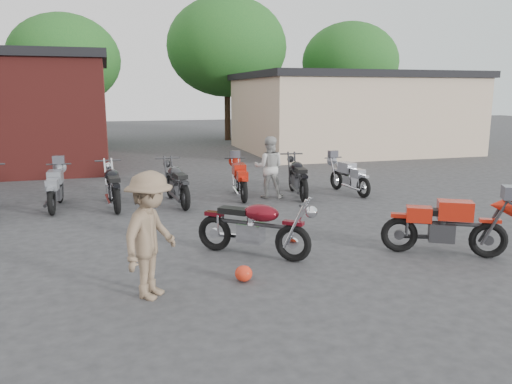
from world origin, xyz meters
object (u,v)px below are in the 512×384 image
object	(u,v)px
row_bike_6	(349,175)
sportbike	(447,223)
row_bike_2	(113,184)
helmet	(244,273)
row_bike_3	(177,181)
row_bike_5	(298,175)
person_tan	(151,235)
vintage_motorcycle	(255,223)
row_bike_4	(240,178)
row_bike_1	(55,186)
person_light	(269,167)

from	to	relation	value
row_bike_6	sportbike	bearing A→B (deg)	162.46
row_bike_2	helmet	bearing A→B (deg)	-167.60
row_bike_3	row_bike_5	size ratio (longest dim) A/B	1.01
helmet	row_bike_6	bearing A→B (deg)	50.87
row_bike_5	helmet	bearing A→B (deg)	160.93
row_bike_3	person_tan	bearing A→B (deg)	162.91
vintage_motorcycle	row_bike_5	distance (m)	5.35
row_bike_4	row_bike_6	xyz separation A→B (m)	(3.13, -0.33, -0.03)
vintage_motorcycle	person_tan	world-z (taller)	person_tan
row_bike_1	row_bike_2	bearing A→B (deg)	-98.76
sportbike	row_bike_3	bearing A→B (deg)	155.59
row_bike_5	row_bike_6	world-z (taller)	row_bike_5
person_light	row_bike_3	distance (m)	2.55
row_bike_3	row_bike_6	bearing A→B (deg)	-96.27
helmet	row_bike_3	xyz separation A→B (m)	(-0.25, 5.72, 0.49)
helmet	row_bike_2	bearing A→B (deg)	107.62
row_bike_3	person_light	bearing A→B (deg)	-94.03
row_bike_1	row_bike_4	xyz separation A→B (m)	(4.72, -0.02, -0.01)
person_tan	row_bike_6	bearing A→B (deg)	-10.43
vintage_motorcycle	person_light	xyz separation A→B (m)	(1.79, 4.72, 0.24)
person_tan	row_bike_6	distance (m)	8.45
row_bike_2	person_light	bearing A→B (deg)	-94.89
person_tan	helmet	bearing A→B (deg)	-46.86
sportbike	row_bike_1	size ratio (longest dim) A/B	1.06
row_bike_1	row_bike_2	xyz separation A→B (m)	(1.37, -0.27, 0.04)
person_light	row_bike_4	bearing A→B (deg)	2.75
vintage_motorcycle	row_bike_6	size ratio (longest dim) A/B	1.15
row_bike_5	person_tan	bearing A→B (deg)	152.24
sportbike	row_bike_1	world-z (taller)	sportbike
row_bike_1	row_bike_5	distance (m)	6.32
vintage_motorcycle	row_bike_1	size ratio (longest dim) A/B	1.08
row_bike_3	row_bike_6	distance (m)	4.90
person_light	row_bike_5	world-z (taller)	person_light
row_bike_2	row_bike_5	xyz separation A→B (m)	(4.95, -0.02, 0.00)
row_bike_4	person_tan	bearing A→B (deg)	160.79
helmet	row_bike_4	xyz separation A→B (m)	(1.51, 6.04, 0.43)
row_bike_4	row_bike_6	size ratio (longest dim) A/B	1.05
vintage_motorcycle	row_bike_6	bearing A→B (deg)	88.51
person_light	row_bike_2	distance (m)	4.13
person_tan	row_bike_5	size ratio (longest dim) A/B	0.86
row_bike_3	row_bike_4	distance (m)	1.79
vintage_motorcycle	row_bike_4	xyz separation A→B (m)	(1.02, 4.95, -0.05)
person_tan	row_bike_2	bearing A→B (deg)	39.52
person_tan	row_bike_5	distance (m)	7.47
row_bike_1	helmet	bearing A→B (deg)	-149.59
row_bike_1	row_bike_3	distance (m)	2.98
sportbike	person_tan	bearing A→B (deg)	-146.02
row_bike_3	row_bike_4	world-z (taller)	row_bike_3
sportbike	row_bike_1	distance (m)	9.10
row_bike_4	row_bike_6	distance (m)	3.15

